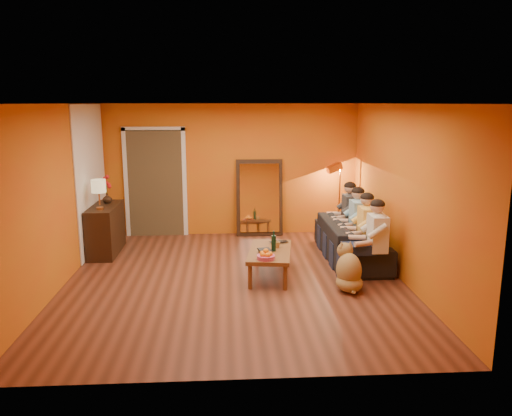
{
  "coord_description": "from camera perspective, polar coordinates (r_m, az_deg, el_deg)",
  "views": [
    {
      "loc": [
        -0.12,
        -7.11,
        2.61
      ],
      "look_at": [
        0.35,
        0.5,
        1.0
      ],
      "focal_mm": 35.0,
      "sensor_mm": 36.0,
      "label": 1
    }
  ],
  "objects": [
    {
      "name": "sofa",
      "position": [
        8.64,
        10.82,
        -3.64
      ],
      "size": [
        2.2,
        0.86,
        0.64
      ],
      "primitive_type": "imported",
      "rotation": [
        0.0,
        0.0,
        1.57
      ],
      "color": "black",
      "rests_on": "floor"
    },
    {
      "name": "floor_lamp",
      "position": [
        9.9,
        9.5,
        0.75
      ],
      "size": [
        0.33,
        0.28,
        1.44
      ],
      "primitive_type": null,
      "rotation": [
        0.0,
        0.0,
        0.12
      ],
      "color": "#C37839",
      "rests_on": "floor"
    },
    {
      "name": "door_jamb_left",
      "position": [
        10.13,
        -14.6,
        2.68
      ],
      "size": [
        0.08,
        0.06,
        2.2
      ],
      "primitive_type": "cube",
      "color": "white",
      "rests_on": "wall_back"
    },
    {
      "name": "person_mid_right",
      "position": [
        8.7,
        11.56,
        -1.61
      ],
      "size": [
        0.7,
        0.44,
        1.22
      ],
      "primitive_type": null,
      "color": "#87B8D0",
      "rests_on": "sofa"
    },
    {
      "name": "sideboard",
      "position": [
        9.18,
        -16.79,
        -2.36
      ],
      "size": [
        0.44,
        1.18,
        0.85
      ],
      "primitive_type": "cube",
      "color": "#321D10",
      "rests_on": "floor"
    },
    {
      "name": "laptop",
      "position": [
        7.95,
        2.69,
        -3.99
      ],
      "size": [
        0.33,
        0.25,
        0.02
      ],
      "primitive_type": "imported",
      "rotation": [
        0.0,
        0.0,
        0.2
      ],
      "color": "black",
      "rests_on": "coffee_table"
    },
    {
      "name": "book_mid",
      "position": [
        7.4,
        0.43,
        -5.03
      ],
      "size": [
        0.19,
        0.25,
        0.02
      ],
      "primitive_type": "imported",
      "rotation": [
        0.0,
        0.0,
        0.06
      ],
      "color": "red",
      "rests_on": "book_lower"
    },
    {
      "name": "wine_bottle",
      "position": [
        7.52,
        2.04,
        -3.79
      ],
      "size": [
        0.07,
        0.07,
        0.31
      ],
      "primitive_type": "cylinder",
      "color": "black",
      "rests_on": "coffee_table"
    },
    {
      "name": "person_far_left",
      "position": [
        7.68,
        13.67,
        -3.53
      ],
      "size": [
        0.7,
        0.44,
        1.22
      ],
      "primitive_type": null,
      "color": "beige",
      "rests_on": "sofa"
    },
    {
      "name": "flowers",
      "position": [
        9.26,
        -16.74,
        2.82
      ],
      "size": [
        0.17,
        0.17,
        0.51
      ],
      "primitive_type": null,
      "color": "red",
      "rests_on": "vase"
    },
    {
      "name": "table_lamp",
      "position": [
        8.75,
        -17.5,
        1.47
      ],
      "size": [
        0.24,
        0.24,
        0.51
      ],
      "primitive_type": null,
      "color": "beige",
      "rests_on": "sideboard"
    },
    {
      "name": "room_shell",
      "position": [
        7.59,
        -2.58,
        1.98
      ],
      "size": [
        5.0,
        5.5,
        2.6
      ],
      "color": "brown",
      "rests_on": "ground"
    },
    {
      "name": "door_header",
      "position": [
        9.93,
        -11.66,
        8.86
      ],
      "size": [
        1.22,
        0.06,
        0.08
      ],
      "primitive_type": "cube",
      "color": "white",
      "rests_on": "wall_back"
    },
    {
      "name": "fruit_bowl",
      "position": [
        7.14,
        1.14,
        -5.26
      ],
      "size": [
        0.26,
        0.26,
        0.16
      ],
      "primitive_type": null,
      "color": "#C74671",
      "rests_on": "coffee_table"
    },
    {
      "name": "tumbler",
      "position": [
        7.71,
        2.43,
        -4.22
      ],
      "size": [
        0.1,
        0.1,
        0.09
      ],
      "primitive_type": "imported",
      "rotation": [
        0.0,
        0.0,
        -0.05
      ],
      "color": "#B27F3F",
      "rests_on": "coffee_table"
    },
    {
      "name": "mirror_glass",
      "position": [
        9.9,
        0.41,
        1.15
      ],
      "size": [
        0.78,
        0.21,
        1.35
      ],
      "primitive_type": "cube",
      "rotation": [
        -0.14,
        0.0,
        0.0
      ],
      "color": "white",
      "rests_on": "mirror_frame"
    },
    {
      "name": "white_accent",
      "position": [
        9.26,
        -18.32,
        3.19
      ],
      "size": [
        0.02,
        1.9,
        2.58
      ],
      "primitive_type": "cube",
      "color": "white",
      "rests_on": "wall_left"
    },
    {
      "name": "book_upper",
      "position": [
        7.37,
        0.36,
        -4.92
      ],
      "size": [
        0.23,
        0.27,
        0.02
      ],
      "primitive_type": "imported",
      "rotation": [
        0.0,
        0.0,
        0.21
      ],
      "color": "black",
      "rests_on": "book_mid"
    },
    {
      "name": "vase",
      "position": [
        9.31,
        -16.64,
        1.07
      ],
      "size": [
        0.17,
        0.17,
        0.17
      ],
      "primitive_type": "imported",
      "color": "#321D10",
      "rests_on": "sideboard"
    },
    {
      "name": "door_jamb_right",
      "position": [
        9.97,
        -8.16,
        2.81
      ],
      "size": [
        0.08,
        0.06,
        2.2
      ],
      "primitive_type": "cube",
      "color": "white",
      "rests_on": "wall_back"
    },
    {
      "name": "doorway_recess",
      "position": [
        10.15,
        -11.32,
        2.86
      ],
      "size": [
        1.06,
        0.3,
        2.1
      ],
      "primitive_type": "cube",
      "color": "#3F2D19",
      "rests_on": "floor"
    },
    {
      "name": "mirror_frame",
      "position": [
        9.94,
        0.39,
        1.2
      ],
      "size": [
        0.92,
        0.27,
        1.51
      ],
      "primitive_type": "cube",
      "rotation": [
        -0.14,
        0.0,
        0.0
      ],
      "color": "#321D10",
      "rests_on": "floor"
    },
    {
      "name": "person_mid_left",
      "position": [
        8.18,
        12.55,
        -2.51
      ],
      "size": [
        0.7,
        0.44,
        1.22
      ],
      "primitive_type": null,
      "color": "#EEB94F",
      "rests_on": "sofa"
    },
    {
      "name": "book_lower",
      "position": [
        7.39,
        0.36,
        -5.21
      ],
      "size": [
        0.21,
        0.27,
        0.02
      ],
      "primitive_type": "imported",
      "rotation": [
        0.0,
        0.0,
        0.06
      ],
      "color": "#321D10",
      "rests_on": "coffee_table"
    },
    {
      "name": "coffee_table",
      "position": [
        7.66,
        1.61,
        -6.33
      ],
      "size": [
        0.8,
        1.3,
        0.42
      ],
      "primitive_type": null,
      "rotation": [
        0.0,
        0.0,
        -0.15
      ],
      "color": "brown",
      "rests_on": "floor"
    },
    {
      "name": "dog",
      "position": [
        7.21,
        10.58,
        -6.61
      ],
      "size": [
        0.45,
        0.63,
        0.69
      ],
      "primitive_type": null,
      "rotation": [
        0.0,
        0.0,
        0.14
      ],
      "color": "olive",
      "rests_on": "floor"
    },
    {
      "name": "person_far_right",
      "position": [
        9.22,
        10.69,
        -0.82
      ],
      "size": [
        0.7,
        0.44,
        1.22
      ],
      "primitive_type": null,
      "color": "#303135",
      "rests_on": "sofa"
    }
  ]
}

